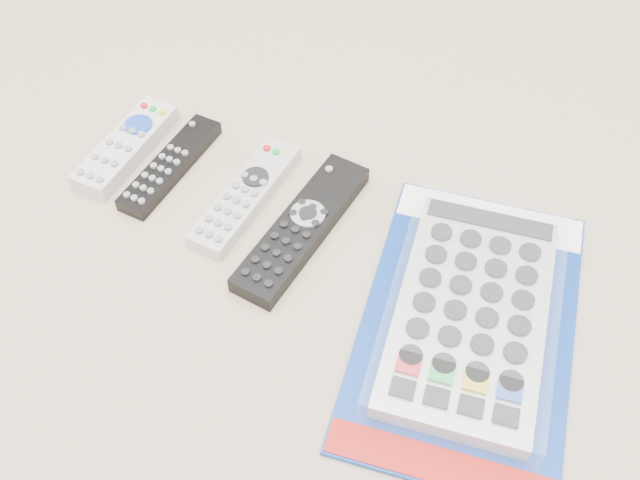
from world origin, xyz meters
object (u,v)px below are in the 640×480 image
at_px(remote_large_black, 302,227).
at_px(remote_slim_black, 170,165).
at_px(remote_silver_dvd, 246,195).
at_px(remote_small_grey, 126,146).
at_px(jumbo_remote_packaged, 471,312).

bearing_deg(remote_large_black, remote_slim_black, 179.00).
bearing_deg(remote_silver_dvd, remote_slim_black, -179.73).
xyz_separation_m(remote_small_grey, remote_slim_black, (0.06, -0.00, -0.00)).
distance_m(remote_small_grey, remote_large_black, 0.25).
bearing_deg(remote_silver_dvd, remote_small_grey, -179.69).
relative_size(remote_small_grey, jumbo_remote_packaged, 0.44).
distance_m(remote_small_grey, remote_silver_dvd, 0.17).
distance_m(remote_silver_dvd, jumbo_remote_packaged, 0.29).
xyz_separation_m(remote_small_grey, remote_large_black, (0.25, -0.03, -0.00)).
bearing_deg(remote_slim_black, jumbo_remote_packaged, -5.72).
height_order(remote_large_black, jumbo_remote_packaged, jumbo_remote_packaged).
bearing_deg(jumbo_remote_packaged, remote_slim_black, 163.64).
height_order(remote_small_grey, remote_slim_black, remote_small_grey).
distance_m(remote_silver_dvd, remote_large_black, 0.08).
distance_m(remote_large_black, jumbo_remote_packaged, 0.21).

